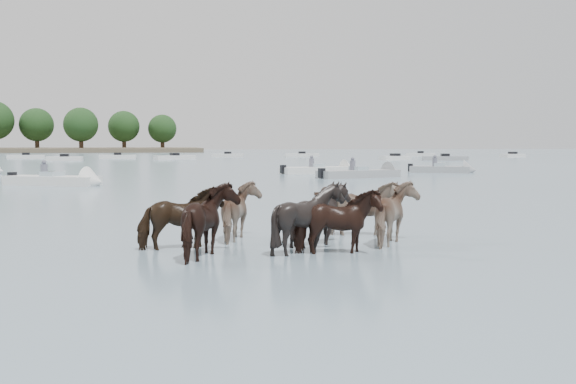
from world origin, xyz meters
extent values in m
plane|color=slate|center=(0.00, 0.00, 0.00)|extent=(400.00, 400.00, 0.00)
imported|color=black|center=(-0.76, 0.01, 0.61)|extent=(1.82, 1.04, 1.46)
imported|color=#8B735E|center=(0.72, 1.16, 0.60)|extent=(1.38, 1.56, 1.45)
imported|color=black|center=(2.27, 0.02, 0.62)|extent=(1.60, 1.49, 1.48)
imported|color=gray|center=(3.60, 1.18, 0.60)|extent=(1.78, 0.96, 1.44)
imported|color=black|center=(-0.18, -1.04, 0.66)|extent=(1.36, 1.58, 1.56)
imported|color=black|center=(1.76, -0.93, 0.66)|extent=(1.76, 1.66, 1.56)
imported|color=black|center=(2.28, -1.20, 0.60)|extent=(1.75, 0.88, 1.44)
imported|color=#876E5C|center=(3.97, -0.23, 0.63)|extent=(1.47, 1.65, 1.49)
sphere|color=black|center=(5.93, 13.28, 0.12)|extent=(0.44, 0.44, 0.44)
cube|color=black|center=(5.68, 13.28, 0.02)|extent=(0.50, 0.22, 0.18)
cube|color=silver|center=(-6.50, 22.37, 0.20)|extent=(5.17, 3.73, 0.55)
cone|color=silver|center=(-4.29, 21.21, 0.20)|extent=(1.54, 1.83, 1.60)
cube|color=#99ADB7|center=(-6.50, 22.37, 0.55)|extent=(1.23, 1.36, 0.35)
cube|color=black|center=(-8.72, 23.52, 0.35)|extent=(0.47, 0.47, 0.60)
cylinder|color=#595966|center=(-6.90, 22.37, 0.75)|extent=(0.36, 0.36, 0.70)
sphere|color=#595966|center=(-6.90, 22.37, 1.20)|extent=(0.24, 0.24, 0.24)
cube|color=silver|center=(10.33, 32.12, 0.20)|extent=(5.58, 2.71, 0.55)
cone|color=silver|center=(12.94, 32.69, 0.20)|extent=(1.22, 1.76, 1.60)
cube|color=#99ADB7|center=(10.33, 32.12, 0.55)|extent=(1.02, 1.27, 0.35)
cube|color=black|center=(7.71, 31.54, 0.35)|extent=(0.42, 0.42, 0.60)
cylinder|color=#595966|center=(9.93, 32.12, 0.75)|extent=(0.36, 0.36, 0.70)
sphere|color=#595966|center=(9.93, 32.12, 1.20)|extent=(0.24, 0.24, 0.24)
cube|color=gray|center=(11.54, 26.12, 0.20)|extent=(5.69, 3.04, 0.55)
cone|color=gray|center=(14.17, 26.87, 0.20)|extent=(1.30, 1.79, 1.60)
cube|color=#99ADB7|center=(11.54, 26.12, 0.55)|extent=(1.08, 1.30, 0.35)
cube|color=black|center=(8.92, 25.37, 0.35)|extent=(0.43, 0.43, 0.60)
cylinder|color=#595966|center=(11.14, 26.12, 0.75)|extent=(0.36, 0.36, 0.70)
sphere|color=#595966|center=(11.14, 26.12, 1.20)|extent=(0.24, 0.24, 0.24)
cube|color=gray|center=(19.62, 31.55, 0.20)|extent=(4.56, 3.42, 0.55)
cone|color=gray|center=(21.52, 30.55, 0.20)|extent=(1.54, 1.83, 1.60)
cube|color=#99ADB7|center=(19.62, 31.55, 0.55)|extent=(1.23, 1.36, 0.35)
cube|color=black|center=(17.71, 32.55, 0.35)|extent=(0.47, 0.47, 0.60)
cylinder|color=#595966|center=(19.22, 31.55, 0.75)|extent=(0.36, 0.36, 0.70)
sphere|color=#595966|center=(19.22, 31.55, 1.20)|extent=(0.24, 0.24, 0.24)
cube|color=silver|center=(-18.65, 82.72, 0.22)|extent=(5.07, 2.08, 0.60)
cube|color=black|center=(-18.65, 82.72, 0.60)|extent=(1.11, 1.11, 0.50)
cube|color=silver|center=(-12.01, 70.72, 0.22)|extent=(4.29, 1.63, 0.60)
cube|color=black|center=(-12.01, 70.72, 0.60)|extent=(1.03, 1.03, 0.50)
cube|color=silver|center=(-6.15, 80.27, 0.22)|extent=(4.99, 1.66, 0.60)
cube|color=black|center=(-6.15, 80.27, 0.60)|extent=(1.03, 1.03, 0.50)
cube|color=silver|center=(1.53, 74.74, 0.22)|extent=(5.70, 3.66, 0.60)
cube|color=black|center=(1.53, 74.74, 0.60)|extent=(1.32, 1.32, 0.50)
cube|color=silver|center=(10.00, 86.61, 0.22)|extent=(4.97, 2.61, 0.60)
cube|color=black|center=(10.00, 86.61, 0.60)|extent=(1.21, 1.21, 0.50)
cube|color=silver|center=(21.65, 86.28, 0.22)|extent=(5.41, 1.86, 0.60)
cube|color=black|center=(21.65, 86.28, 0.60)|extent=(1.07, 1.07, 0.50)
cube|color=silver|center=(29.27, 65.80, 0.22)|extent=(4.38, 2.61, 0.60)
cube|color=black|center=(29.27, 65.80, 0.60)|extent=(1.24, 1.24, 0.50)
cube|color=gray|center=(34.99, 63.23, 0.22)|extent=(5.78, 2.86, 0.60)
cube|color=black|center=(34.99, 63.23, 0.60)|extent=(1.22, 1.22, 0.50)
cube|color=silver|center=(41.66, 86.55, 0.22)|extent=(4.91, 3.08, 0.60)
cube|color=black|center=(41.66, 86.55, 0.60)|extent=(1.29, 1.29, 0.50)
cube|color=silver|center=(52.43, 76.68, 0.22)|extent=(4.67, 3.10, 0.60)
cube|color=black|center=(52.43, 76.68, 0.60)|extent=(1.31, 1.31, 0.50)
cylinder|color=#382619|center=(-28.80, 153.56, 1.82)|extent=(1.00, 1.00, 3.63)
sphere|color=black|center=(-28.80, 153.56, 6.56)|extent=(8.07, 8.07, 8.07)
cylinder|color=#382619|center=(-17.55, 143.90, 1.77)|extent=(1.00, 1.00, 3.54)
sphere|color=black|center=(-17.55, 143.90, 6.39)|extent=(7.87, 7.87, 7.87)
cylinder|color=#382619|center=(-8.39, 155.40, 1.75)|extent=(1.00, 1.00, 3.50)
sphere|color=black|center=(-8.39, 155.40, 6.31)|extent=(7.77, 7.77, 7.77)
cylinder|color=#382619|center=(1.10, 154.97, 1.60)|extent=(1.00, 1.00, 3.20)
sphere|color=black|center=(1.10, 154.97, 5.78)|extent=(7.12, 7.12, 7.12)
camera|label=1|loc=(-1.29, -13.60, 2.22)|focal=40.62mm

